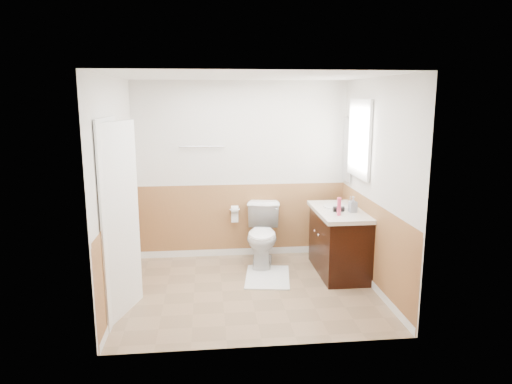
{
  "coord_description": "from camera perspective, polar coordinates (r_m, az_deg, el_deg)",
  "views": [
    {
      "loc": [
        -0.49,
        -5.25,
        2.28
      ],
      "look_at": [
        0.1,
        0.25,
        1.15
      ],
      "focal_mm": 32.88,
      "sensor_mm": 36.0,
      "label": 1
    }
  ],
  "objects": [
    {
      "name": "toilet",
      "position": [
        6.45,
        0.83,
        -5.28
      ],
      "size": [
        0.58,
        0.87,
        0.82
      ],
      "primitive_type": "imported",
      "rotation": [
        0.0,
        0.0,
        -0.15
      ],
      "color": "white",
      "rests_on": "floor"
    },
    {
      "name": "window_glass",
      "position": [
        6.19,
        12.61,
        6.36
      ],
      "size": [
        0.01,
        0.7,
        0.9
      ],
      "primitive_type": "cube",
      "color": "white",
      "rests_on": "wall_right"
    },
    {
      "name": "tp_sheet",
      "position": [
        6.71,
        -2.6,
        -3.05
      ],
      "size": [
        0.1,
        0.01,
        0.16
      ],
      "primitive_type": "cube",
      "color": "white",
      "rests_on": "tp_roll"
    },
    {
      "name": "tp_roll",
      "position": [
        6.68,
        -2.6,
        -2.14
      ],
      "size": [
        0.1,
        0.11,
        0.11
      ],
      "primitive_type": "cylinder",
      "rotation": [
        0.0,
        1.57,
        0.0
      ],
      "color": "white",
      "rests_on": "tp_holder_bar"
    },
    {
      "name": "sink_basin",
      "position": [
        6.26,
        9.83,
        -1.73
      ],
      "size": [
        0.36,
        0.36,
        0.02
      ],
      "primitive_type": "cylinder",
      "color": "silver",
      "rests_on": "countertop"
    },
    {
      "name": "wainscot_left",
      "position": [
        5.63,
        -16.13,
        -7.35
      ],
      "size": [
        0.0,
        2.6,
        2.6
      ],
      "primitive_type": "plane",
      "rotation": [
        1.57,
        0.0,
        1.57
      ],
      "color": "#AD7845",
      "rests_on": "floor"
    },
    {
      "name": "window_frame",
      "position": [
        6.18,
        12.47,
        6.36
      ],
      "size": [
        0.04,
        0.8,
        1.0
      ],
      "primitive_type": "cube",
      "color": "white",
      "rests_on": "wall_right"
    },
    {
      "name": "countertop",
      "position": [
        6.13,
        10.1,
        -2.37
      ],
      "size": [
        0.6,
        1.15,
        0.05
      ],
      "primitive_type": "cube",
      "color": "beige",
      "rests_on": "vanity_cabinet"
    },
    {
      "name": "wainscot_front",
      "position": [
        4.37,
        0.87,
        -12.5
      ],
      "size": [
        3.0,
        0.0,
        3.0
      ],
      "primitive_type": "plane",
      "rotation": [
        -1.57,
        0.0,
        0.0
      ],
      "color": "#AD7845",
      "rests_on": "floor"
    },
    {
      "name": "vanity_knob_right",
      "position": [
        6.22,
        7.19,
        -4.69
      ],
      "size": [
        0.03,
        0.03,
        0.03
      ],
      "primitive_type": "sphere",
      "color": "silver",
      "rests_on": "vanity_cabinet"
    },
    {
      "name": "wall_back",
      "position": [
        6.65,
        -1.82,
        2.63
      ],
      "size": [
        3.0,
        0.0,
        3.0
      ],
      "primitive_type": "plane",
      "rotation": [
        1.57,
        0.0,
        0.0
      ],
      "color": "silver",
      "rests_on": "floor"
    },
    {
      "name": "wainscot_right",
      "position": [
        5.89,
        13.91,
        -6.41
      ],
      "size": [
        0.0,
        2.6,
        2.6
      ],
      "primitive_type": "plane",
      "rotation": [
        1.57,
        0.0,
        -1.57
      ],
      "color": "#AD7845",
      "rests_on": "floor"
    },
    {
      "name": "mirror_panel",
      "position": [
        6.69,
        11.05,
        5.07
      ],
      "size": [
        0.02,
        0.35,
        0.9
      ],
      "primitive_type": "cube",
      "color": "silver",
      "rests_on": "wall_right"
    },
    {
      "name": "wall_left",
      "position": [
        5.45,
        -16.69,
        0.14
      ],
      "size": [
        0.0,
        3.0,
        3.0
      ],
      "primitive_type": "plane",
      "rotation": [
        1.57,
        0.0,
        1.57
      ],
      "color": "silver",
      "rests_on": "floor"
    },
    {
      "name": "door_knob",
      "position": [
        5.37,
        -15.05,
        -3.21
      ],
      "size": [
        0.06,
        0.06,
        0.06
      ],
      "primitive_type": "sphere",
      "color": "silver",
      "rests_on": "door"
    },
    {
      "name": "hair_dryer_handle",
      "position": [
        5.98,
        9.83,
        -2.42
      ],
      "size": [
        0.03,
        0.03,
        0.07
      ],
      "primitive_type": "cylinder",
      "color": "black",
      "rests_on": "countertop"
    },
    {
      "name": "lotion_bottle",
      "position": [
        5.81,
        10.07,
        -1.77
      ],
      "size": [
        0.05,
        0.05,
        0.22
      ],
      "primitive_type": "cylinder",
      "color": "#D8385D",
      "rests_on": "countertop"
    },
    {
      "name": "wall_front",
      "position": [
        4.11,
        0.92,
        -2.98
      ],
      "size": [
        3.0,
        0.0,
        3.0
      ],
      "primitive_type": "plane",
      "rotation": [
        -1.57,
        0.0,
        0.0
      ],
      "color": "silver",
      "rests_on": "floor"
    },
    {
      "name": "faucet",
      "position": [
        6.3,
        11.42,
        -1.15
      ],
      "size": [
        0.02,
        0.02,
        0.14
      ],
      "primitive_type": "cylinder",
      "color": "silver",
      "rests_on": "countertop"
    },
    {
      "name": "bath_mat",
      "position": [
        6.1,
        1.41,
        -10.31
      ],
      "size": [
        0.66,
        0.87,
        0.02
      ],
      "primitive_type": "cube",
      "rotation": [
        0.0,
        0.0,
        -0.15
      ],
      "color": "white",
      "rests_on": "floor"
    },
    {
      "name": "door_frame",
      "position": [
        5.06,
        -17.19,
        -3.3
      ],
      "size": [
        0.02,
        0.92,
        2.1
      ],
      "primitive_type": "cube",
      "color": "white",
      "rests_on": "wall_left"
    },
    {
      "name": "vanity_knob_left",
      "position": [
        6.04,
        7.62,
        -5.22
      ],
      "size": [
        0.03,
        0.03,
        0.03
      ],
      "primitive_type": "sphere",
      "color": "#BAB9C0",
      "rests_on": "vanity_cabinet"
    },
    {
      "name": "door",
      "position": [
        5.05,
        -16.33,
        -3.4
      ],
      "size": [
        0.29,
        0.78,
        2.04
      ],
      "primitive_type": "cube",
      "rotation": [
        0.0,
        0.0,
        -0.31
      ],
      "color": "white",
      "rests_on": "wall_left"
    },
    {
      "name": "tp_holder_bar",
      "position": [
        6.68,
        -2.6,
        -2.14
      ],
      "size": [
        0.14,
        0.02,
        0.02
      ],
      "primitive_type": "cylinder",
      "rotation": [
        0.0,
        1.57,
        0.0
      ],
      "color": "silver",
      "rests_on": "wall_back"
    },
    {
      "name": "ceiling",
      "position": [
        5.28,
        -0.81,
        13.93
      ],
      "size": [
        3.0,
        3.0,
        0.0
      ],
      "primitive_type": "plane",
      "rotation": [
        3.14,
        0.0,
        0.0
      ],
      "color": "white",
      "rests_on": "floor"
    },
    {
      "name": "hair_dryer_body",
      "position": [
        6.01,
        10.02,
        -2.05
      ],
      "size": [
        0.14,
        0.07,
        0.07
      ],
      "primitive_type": "cylinder",
      "rotation": [
        0.0,
        1.57,
        0.0
      ],
      "color": "black",
      "rests_on": "countertop"
    },
    {
      "name": "vanity_cabinet",
      "position": [
        6.25,
        10.06,
        -6.15
      ],
      "size": [
        0.55,
        1.1,
        0.8
      ],
      "primitive_type": "cube",
      "color": "black",
      "rests_on": "floor"
    },
    {
      "name": "wall_right",
      "position": [
        5.71,
        14.39,
        0.78
      ],
      "size": [
        0.0,
        3.0,
        3.0
      ],
      "primitive_type": "plane",
      "rotation": [
        1.57,
        0.0,
        -1.57
      ],
      "color": "silver",
      "rests_on": "floor"
    },
    {
      "name": "soap_dispenser",
      "position": [
        6.01,
        11.7,
        -1.48
      ],
      "size": [
        0.1,
        0.1,
        0.2
      ],
      "primitive_type": "imported",
      "rotation": [
        0.0,
        0.0,
        0.12
      ],
      "color": "gray",
      "rests_on": "countertop"
    },
    {
      "name": "wainscot_back",
      "position": [
        6.8,
        -1.78,
        -3.64
      ],
      "size": [
        3.0,
        0.0,
        3.0
      ],
      "primitive_type": "plane",
      "rotation": [
        1.57,
        0.0,
        0.0
      ],
      "color": "#AD7845",
      "rests_on": "floor"
    },
    {
      "name": "floor",
      "position": [
        5.75,
        -0.74,
        -11.84
      ],
      "size": [
        3.0,
        3.0,
        0.0
      ],
      "primitive_type": "plane",
      "color": "#8C7051",
      "rests_on": "ground"
    },
    {
      "name": "towel_bar",
      "position": [
        6.53,
        -6.65,
        5.5
      ],
      "size": [
        0.62,
        0.02,
        0.02
      ],
      "primitive_type": "cylinder",
      "rotation": [
        0.0,
        1.57,
        0.0
      ],
      "color": "silver",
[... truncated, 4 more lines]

